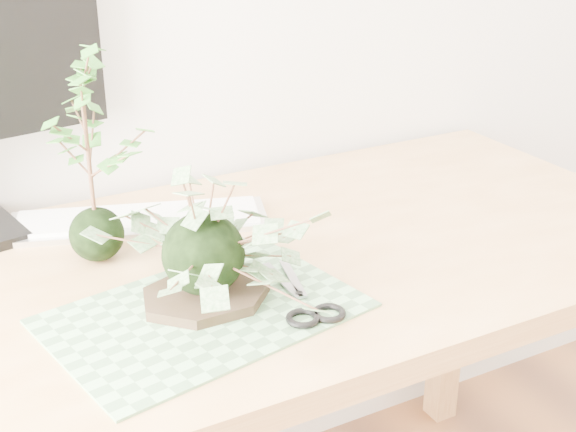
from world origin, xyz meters
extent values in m
cube|color=tan|center=(-0.09, 1.23, 0.72)|extent=(1.60, 0.70, 0.04)
cube|color=tan|center=(0.65, 1.52, 0.35)|extent=(0.06, 0.06, 0.70)
cube|color=#4D784E|center=(-0.15, 1.10, 0.74)|extent=(0.45, 0.34, 0.00)
cylinder|color=black|center=(-0.14, 1.13, 0.75)|extent=(0.19, 0.19, 0.01)
sphere|color=black|center=(-0.14, 1.13, 0.82)|extent=(0.11, 0.11, 0.11)
sphere|color=black|center=(-0.23, 1.33, 0.78)|extent=(0.08, 0.08, 0.08)
cylinder|color=#503221|center=(-0.23, 1.33, 0.90)|extent=(0.01, 0.01, 0.21)
cube|color=silver|center=(-0.13, 1.43, 0.74)|extent=(0.45, 0.26, 0.01)
cube|color=white|center=(-0.13, 1.43, 0.75)|extent=(0.42, 0.23, 0.01)
cube|color=gray|center=(-0.03, 1.12, 0.75)|extent=(0.02, 0.11, 0.00)
cube|color=gray|center=(-0.01, 1.12, 0.75)|extent=(0.04, 0.11, 0.00)
torus|color=black|center=(-0.04, 1.01, 0.75)|extent=(0.05, 0.05, 0.01)
torus|color=black|center=(0.00, 1.01, 0.75)|extent=(0.05, 0.05, 0.01)
camera|label=1|loc=(-0.50, 0.22, 1.30)|focal=50.00mm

